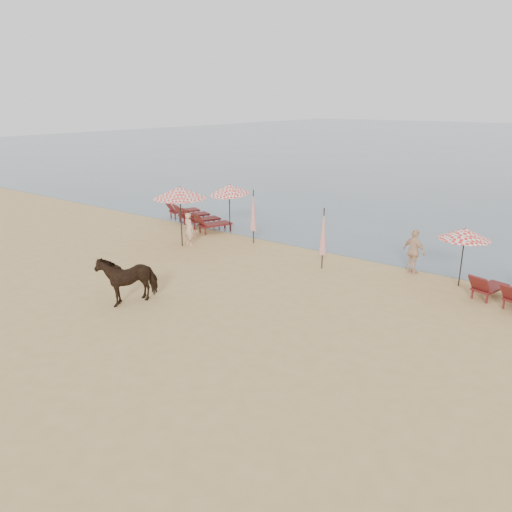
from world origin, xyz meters
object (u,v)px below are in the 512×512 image
(umbrella_open_left_a, at_px, (180,193))
(umbrella_open_right, at_px, (465,234))
(umbrella_closed_left, at_px, (253,211))
(umbrella_closed_right, at_px, (323,232))
(lounger_cluster_left, at_px, (194,216))
(beachgoer_left, at_px, (189,229))
(cow, at_px, (128,278))
(beachgoer_right_b, at_px, (414,252))
(umbrella_open_left_b, at_px, (229,189))

(umbrella_open_left_a, relative_size, umbrella_open_right, 1.27)
(umbrella_closed_left, height_order, umbrella_closed_right, umbrella_closed_left)
(lounger_cluster_left, distance_m, umbrella_closed_left, 4.73)
(lounger_cluster_left, xyz_separation_m, umbrella_open_left_a, (2.26, -3.18, 1.91))
(umbrella_open_right, distance_m, umbrella_closed_left, 9.10)
(lounger_cluster_left, bearing_deg, beachgoer_left, -28.50)
(umbrella_open_left_a, xyz_separation_m, cow, (3.18, -5.59, -1.62))
(umbrella_closed_left, xyz_separation_m, cow, (0.91, -7.87, -0.72))
(cow, bearing_deg, beachgoer_right_b, 67.78)
(cow, relative_size, beachgoer_left, 1.26)
(lounger_cluster_left, xyz_separation_m, umbrella_open_right, (13.63, -0.94, 1.41))
(cow, xyz_separation_m, beachgoer_left, (-3.04, 5.91, -0.05))
(umbrella_open_left_a, bearing_deg, beachgoer_left, 75.99)
(umbrella_closed_right, height_order, beachgoer_left, umbrella_closed_right)
(beachgoer_right_b, bearing_deg, umbrella_open_right, -168.37)
(cow, relative_size, beachgoer_right_b, 1.09)
(umbrella_closed_left, bearing_deg, lounger_cluster_left, 168.80)
(umbrella_open_left_a, bearing_deg, beachgoer_right_b, 24.08)
(beachgoer_left, bearing_deg, umbrella_closed_right, -161.07)
(umbrella_open_left_b, relative_size, beachgoer_left, 1.67)
(lounger_cluster_left, distance_m, beachgoer_left, 3.74)
(lounger_cluster_left, height_order, umbrella_closed_right, umbrella_closed_right)
(umbrella_closed_left, bearing_deg, umbrella_open_left_b, 157.38)
(umbrella_open_right, bearing_deg, beachgoer_left, 169.43)
(lounger_cluster_left, distance_m, cow, 10.32)
(umbrella_open_left_a, distance_m, umbrella_closed_right, 6.71)
(umbrella_open_left_a, relative_size, umbrella_closed_left, 1.09)
(umbrella_closed_right, bearing_deg, cow, -117.17)
(umbrella_closed_right, distance_m, cow, 7.45)
(lounger_cluster_left, distance_m, umbrella_closed_right, 9.14)
(umbrella_open_right, relative_size, beachgoer_left, 1.43)
(umbrella_open_left_a, xyz_separation_m, beachgoer_left, (0.14, 0.33, -1.67))
(lounger_cluster_left, relative_size, cow, 2.59)
(beachgoer_left, height_order, beachgoer_right_b, beachgoer_right_b)
(umbrella_open_right, relative_size, cow, 1.13)
(umbrella_closed_left, bearing_deg, umbrella_open_right, -0.27)
(umbrella_open_left_a, bearing_deg, umbrella_open_right, 20.22)
(lounger_cluster_left, bearing_deg, umbrella_closed_right, 7.65)
(umbrella_open_right, xyz_separation_m, beachgoer_left, (-11.23, -1.91, -1.16))
(lounger_cluster_left, bearing_deg, umbrella_open_left_a, -33.15)
(lounger_cluster_left, relative_size, umbrella_closed_left, 1.96)
(umbrella_closed_right, relative_size, beachgoer_right_b, 1.40)
(umbrella_open_left_b, relative_size, umbrella_closed_left, 1.00)
(umbrella_closed_left, distance_m, umbrella_closed_right, 4.48)
(umbrella_open_right, xyz_separation_m, umbrella_closed_right, (-4.79, -1.22, -0.43))
(umbrella_open_left_b, height_order, beachgoer_right_b, umbrella_open_left_b)
(umbrella_open_left_b, distance_m, umbrella_closed_right, 6.82)
(umbrella_open_left_b, distance_m, umbrella_closed_left, 2.39)
(lounger_cluster_left, height_order, beachgoer_right_b, beachgoer_right_b)
(beachgoer_right_b, bearing_deg, umbrella_open_left_a, 36.92)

